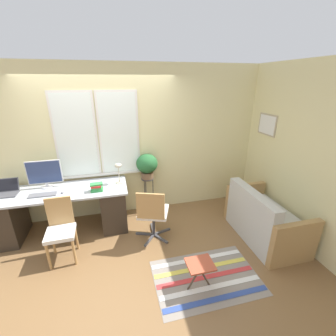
% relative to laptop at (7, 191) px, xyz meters
% --- Properties ---
extents(ground_plane, '(14.00, 14.00, 0.00)m').
position_rel_laptop_xyz_m(ground_plane, '(1.51, -0.44, -0.82)').
color(ground_plane, brown).
extents(wall_back_with_window, '(9.00, 0.12, 2.70)m').
position_rel_laptop_xyz_m(wall_back_with_window, '(1.51, 0.37, 0.54)').
color(wall_back_with_window, beige).
rests_on(wall_back_with_window, ground_plane).
extents(wall_right_with_picture, '(0.08, 9.00, 2.70)m').
position_rel_laptop_xyz_m(wall_right_with_picture, '(4.39, -0.44, 0.53)').
color(wall_right_with_picture, beige).
rests_on(wall_right_with_picture, ground_plane).
extents(desk, '(2.12, 0.73, 0.77)m').
position_rel_laptop_xyz_m(desk, '(0.75, -0.07, -0.41)').
color(desk, '#B2B7BC').
rests_on(desk, ground_plane).
extents(laptop, '(0.31, 0.28, 0.22)m').
position_rel_laptop_xyz_m(laptop, '(0.00, 0.00, 0.00)').
color(laptop, '#4C4C51').
rests_on(laptop, desk).
extents(monitor, '(0.52, 0.18, 0.46)m').
position_rel_laptop_xyz_m(monitor, '(0.54, 0.12, 0.19)').
color(monitor, silver).
rests_on(monitor, desk).
extents(keyboard, '(0.39, 0.14, 0.02)m').
position_rel_laptop_xyz_m(keyboard, '(0.54, -0.18, -0.04)').
color(keyboard, slate).
rests_on(keyboard, desk).
extents(mouse, '(0.04, 0.06, 0.03)m').
position_rel_laptop_xyz_m(mouse, '(0.82, -0.19, -0.03)').
color(mouse, slate).
rests_on(mouse, desk).
extents(desk_lamp, '(0.13, 0.13, 0.36)m').
position_rel_laptop_xyz_m(desk_lamp, '(1.71, -0.01, 0.21)').
color(desk_lamp, '#BCB299').
rests_on(desk_lamp, desk).
extents(book_stack, '(0.20, 0.15, 0.13)m').
position_rel_laptop_xyz_m(book_stack, '(1.34, -0.22, 0.01)').
color(book_stack, green).
rests_on(book_stack, desk).
extents(desk_chair_wooden, '(0.39, 0.40, 0.89)m').
position_rel_laptop_xyz_m(desk_chair_wooden, '(0.84, -0.69, -0.34)').
color(desk_chair_wooden, '#B2844C').
rests_on(desk_chair_wooden, ground_plane).
extents(office_chair_swivel, '(0.59, 0.61, 0.90)m').
position_rel_laptop_xyz_m(office_chair_swivel, '(2.16, -0.62, -0.34)').
color(office_chair_swivel, '#47474C').
rests_on(office_chair_swivel, ground_plane).
extents(couch_loveseat, '(0.74, 1.32, 0.85)m').
position_rel_laptop_xyz_m(couch_loveseat, '(3.89, -1.01, -0.52)').
color(couch_loveseat, beige).
rests_on(couch_loveseat, ground_plane).
extents(plant_stand, '(0.23, 0.23, 0.71)m').
position_rel_laptop_xyz_m(plant_stand, '(2.23, 0.22, -0.22)').
color(plant_stand, '#333338').
rests_on(plant_stand, ground_plane).
extents(potted_plant, '(0.39, 0.39, 0.46)m').
position_rel_laptop_xyz_m(potted_plant, '(2.23, 0.22, 0.15)').
color(potted_plant, brown).
rests_on(potted_plant, plant_stand).
extents(floor_rug_striped, '(1.35, 0.90, 0.01)m').
position_rel_laptop_xyz_m(floor_rug_striped, '(2.69, -1.57, -0.82)').
color(floor_rug_striped, gray).
rests_on(floor_rug_striped, ground_plane).
extents(folding_stool, '(0.32, 0.27, 0.39)m').
position_rel_laptop_xyz_m(folding_stool, '(2.54, -1.69, -0.49)').
color(folding_stool, '#B24C33').
rests_on(folding_stool, ground_plane).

